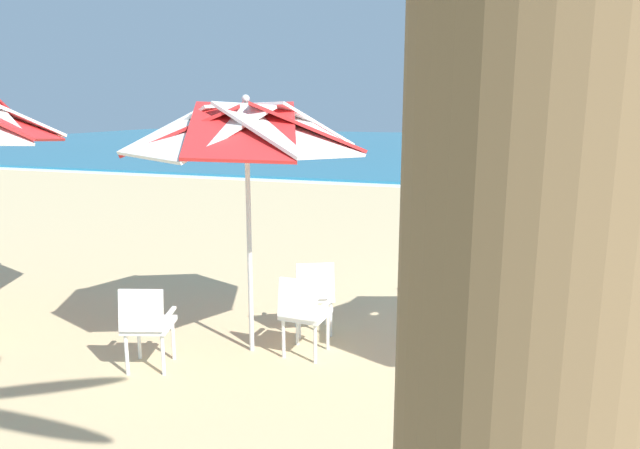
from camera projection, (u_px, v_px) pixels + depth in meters
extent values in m
cube|color=teal|center=(545.00, 149.00, 33.94)|extent=(80.00, 36.00, 0.10)
cube|color=white|center=(571.00, 194.00, 16.99)|extent=(80.00, 0.70, 0.01)
cylinder|color=silver|center=(624.00, 278.00, 4.93)|extent=(0.05, 0.05, 2.19)
cube|color=red|center=(603.00, 124.00, 5.21)|extent=(1.23, 1.25, 0.60)
cube|color=white|center=(570.00, 124.00, 5.03)|extent=(1.30, 1.21, 0.60)
cube|color=red|center=(574.00, 126.00, 4.63)|extent=(1.25, 1.23, 0.60)
cube|color=white|center=(622.00, 128.00, 4.25)|extent=(1.21, 1.30, 0.60)
cube|color=white|center=(499.00, 324.00, 5.63)|extent=(0.62, 0.62, 0.05)
cube|color=white|center=(517.00, 309.00, 5.42)|extent=(0.35, 0.38, 0.40)
cube|color=white|center=(485.00, 318.00, 5.51)|extent=(0.33, 0.29, 0.03)
cube|color=white|center=(514.00, 310.00, 5.71)|extent=(0.33, 0.29, 0.03)
cylinder|color=white|center=(472.00, 344.00, 5.74)|extent=(0.04, 0.04, 0.41)
cylinder|color=white|center=(497.00, 337.00, 5.92)|extent=(0.04, 0.04, 0.41)
cylinder|color=white|center=(499.00, 357.00, 5.44)|extent=(0.04, 0.04, 0.41)
cylinder|color=white|center=(524.00, 349.00, 5.62)|extent=(0.04, 0.04, 0.41)
cube|color=white|center=(638.00, 377.00, 4.55)|extent=(0.60, 0.60, 0.05)
cube|color=white|center=(623.00, 340.00, 4.69)|extent=(0.41, 0.30, 0.40)
cube|color=white|center=(618.00, 366.00, 4.48)|extent=(0.24, 0.36, 0.03)
cylinder|color=white|center=(632.00, 417.00, 4.39)|extent=(0.04, 0.04, 0.41)
cylinder|color=white|center=(637.00, 391.00, 4.80)|extent=(0.04, 0.04, 0.41)
cylinder|color=white|center=(601.00, 395.00, 4.72)|extent=(0.04, 0.04, 0.41)
cylinder|color=silver|center=(250.00, 250.00, 5.87)|extent=(0.05, 0.05, 2.20)
cube|color=red|center=(306.00, 128.00, 5.65)|extent=(1.38, 1.28, 0.51)
cube|color=white|center=(288.00, 126.00, 6.05)|extent=(1.29, 1.35, 0.51)
cube|color=red|center=(250.00, 126.00, 6.19)|extent=(1.28, 1.38, 0.51)
cube|color=white|center=(209.00, 126.00, 5.99)|extent=(1.35, 1.29, 0.51)
cube|color=red|center=(186.00, 128.00, 5.58)|extent=(1.38, 1.28, 0.51)
cube|color=white|center=(198.00, 130.00, 5.19)|extent=(1.29, 1.35, 0.51)
cube|color=red|center=(242.00, 130.00, 5.05)|extent=(1.28, 1.38, 0.51)
cube|color=white|center=(289.00, 129.00, 5.24)|extent=(1.35, 1.29, 0.51)
sphere|color=silver|center=(246.00, 99.00, 5.56)|extent=(0.08, 0.08, 0.08)
cube|color=white|center=(306.00, 314.00, 5.93)|extent=(0.46, 0.46, 0.05)
cube|color=white|center=(298.00, 299.00, 5.70)|extent=(0.42, 0.12, 0.40)
cube|color=white|center=(288.00, 301.00, 5.98)|extent=(0.06, 0.40, 0.03)
cube|color=white|center=(324.00, 306.00, 5.83)|extent=(0.06, 0.40, 0.03)
cylinder|color=white|center=(297.00, 326.00, 6.20)|extent=(0.04, 0.04, 0.41)
cylinder|color=white|center=(328.00, 331.00, 6.07)|extent=(0.04, 0.04, 0.41)
cylinder|color=white|center=(283.00, 338.00, 5.88)|extent=(0.04, 0.04, 0.41)
cylinder|color=white|center=(315.00, 344.00, 5.75)|extent=(0.04, 0.04, 0.41)
cube|color=white|center=(149.00, 325.00, 5.62)|extent=(0.55, 0.55, 0.05)
cube|color=white|center=(141.00, 310.00, 5.38)|extent=(0.43, 0.21, 0.40)
cube|color=white|center=(128.00, 314.00, 5.61)|extent=(0.15, 0.39, 0.03)
cube|color=white|center=(169.00, 314.00, 5.59)|extent=(0.15, 0.39, 0.03)
cylinder|color=white|center=(139.00, 340.00, 5.85)|extent=(0.04, 0.04, 0.41)
cylinder|color=white|center=(173.00, 340.00, 5.84)|extent=(0.04, 0.04, 0.41)
cylinder|color=white|center=(127.00, 354.00, 5.50)|extent=(0.04, 0.04, 0.41)
cylinder|color=white|center=(163.00, 355.00, 5.49)|extent=(0.04, 0.04, 0.41)
cube|color=white|center=(313.00, 295.00, 6.52)|extent=(0.59, 0.59, 0.05)
cube|color=white|center=(315.00, 281.00, 6.28)|extent=(0.42, 0.27, 0.40)
cube|color=white|center=(296.00, 286.00, 6.47)|extent=(0.21, 0.37, 0.03)
cube|color=white|center=(331.00, 285.00, 6.52)|extent=(0.21, 0.37, 0.03)
cylinder|color=white|center=(297.00, 309.00, 6.71)|extent=(0.04, 0.04, 0.41)
cylinder|color=white|center=(326.00, 308.00, 6.76)|extent=(0.04, 0.04, 0.41)
cylinder|color=white|center=(299.00, 320.00, 6.37)|extent=(0.04, 0.04, 0.41)
cylinder|color=white|center=(331.00, 319.00, 6.42)|extent=(0.04, 0.04, 0.41)
cube|color=red|center=(2.00, 118.00, 6.23)|extent=(1.30, 1.20, 0.56)
cube|color=white|center=(4.00, 117.00, 6.60)|extent=(1.22, 1.26, 0.56)
cube|color=white|center=(611.00, 274.00, 7.96)|extent=(0.67, 1.71, 0.06)
cube|color=white|center=(601.00, 244.00, 8.91)|extent=(0.62, 0.49, 0.36)
cube|color=white|center=(640.00, 300.00, 7.32)|extent=(0.06, 0.06, 0.22)
cube|color=white|center=(596.00, 296.00, 7.48)|extent=(0.06, 0.06, 0.22)
cube|color=white|center=(621.00, 273.00, 8.51)|extent=(0.06, 0.06, 0.22)
cube|color=white|center=(584.00, 270.00, 8.66)|extent=(0.06, 0.06, 0.22)
cube|color=white|center=(451.00, 264.00, 8.47)|extent=(0.85, 1.77, 0.06)
cube|color=white|center=(467.00, 238.00, 9.36)|extent=(0.66, 0.55, 0.36)
cube|color=white|center=(458.00, 288.00, 7.83)|extent=(0.06, 0.06, 0.22)
cube|color=white|center=(422.00, 283.00, 8.05)|extent=(0.06, 0.06, 0.22)
cube|color=white|center=(477.00, 265.00, 8.95)|extent=(0.06, 0.06, 0.22)
cube|color=white|center=(444.00, 261.00, 9.17)|extent=(0.06, 0.06, 0.22)
cylinder|color=brown|center=(542.00, 101.00, 0.61)|extent=(0.29, 0.32, 5.11)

